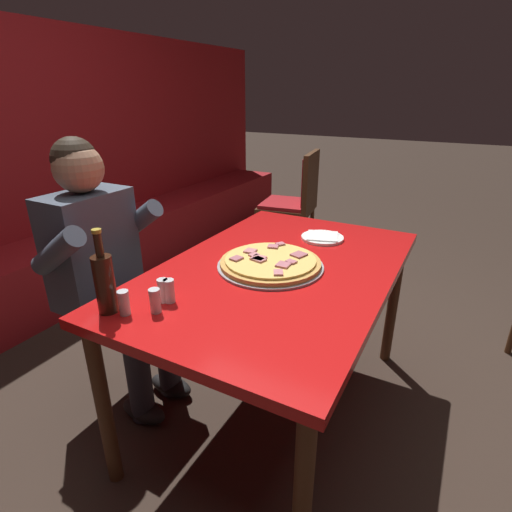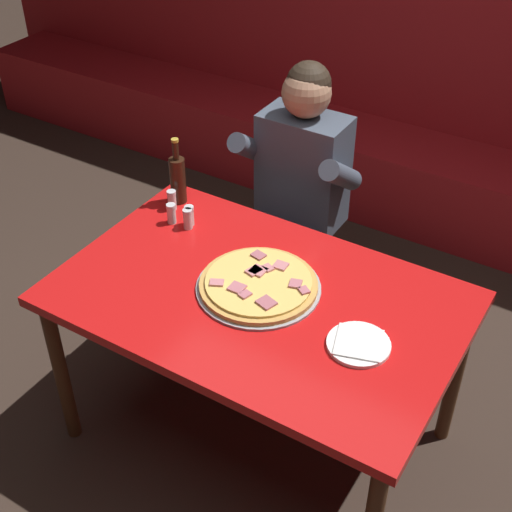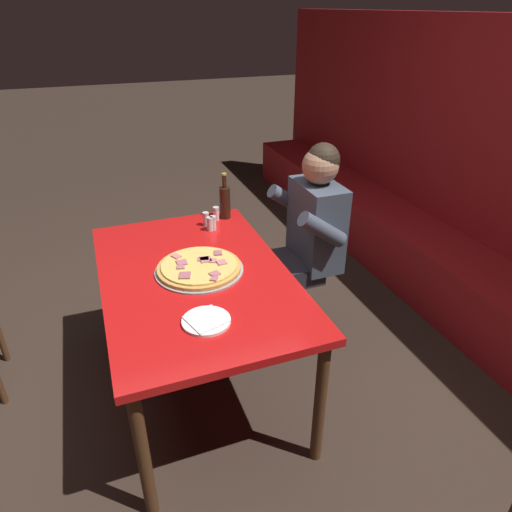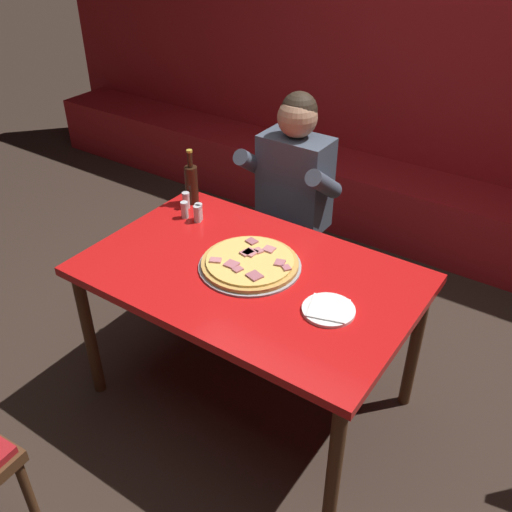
{
  "view_description": "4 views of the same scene",
  "coord_description": "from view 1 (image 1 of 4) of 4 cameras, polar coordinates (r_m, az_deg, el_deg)",
  "views": [
    {
      "loc": [
        -1.4,
        -0.65,
        1.45
      ],
      "look_at": [
        0.1,
        0.16,
        0.74
      ],
      "focal_mm": 28.0,
      "sensor_mm": 36.0,
      "label": 1
    },
    {
      "loc": [
        1.0,
        -1.64,
        2.39
      ],
      "look_at": [
        -0.11,
        0.16,
        0.78
      ],
      "focal_mm": 50.0,
      "sensor_mm": 36.0,
      "label": 2
    },
    {
      "loc": [
        1.95,
        -0.39,
        1.94
      ],
      "look_at": [
        0.01,
        0.33,
        0.8
      ],
      "focal_mm": 32.0,
      "sensor_mm": 36.0,
      "label": 3
    },
    {
      "loc": [
        1.16,
        -1.64,
        2.17
      ],
      "look_at": [
        0.02,
        0.02,
        0.83
      ],
      "focal_mm": 40.0,
      "sensor_mm": 36.0,
      "label": 4
    }
  ],
  "objects": [
    {
      "name": "dining_chair_near_right",
      "position": [
        3.47,
        5.7,
        8.1
      ],
      "size": [
        0.5,
        0.5,
        0.98
      ],
      "color": "#4C2D19",
      "rests_on": "ground_plane"
    },
    {
      "name": "booth_bench",
      "position": [
        3.12,
        -29.71,
        -3.55
      ],
      "size": [
        6.46,
        0.48,
        0.46
      ],
      "primitive_type": "cube",
      "color": "#A3191E",
      "rests_on": "ground_plane"
    },
    {
      "name": "plate_white_paper",
      "position": [
        2.02,
        9.46,
        2.64
      ],
      "size": [
        0.21,
        0.21,
        0.02
      ],
      "color": "white",
      "rests_on": "main_dining_table"
    },
    {
      "name": "shaker_oregano",
      "position": [
        1.38,
        -14.21,
        -6.38
      ],
      "size": [
        0.04,
        0.04,
        0.09
      ],
      "color": "silver",
      "rests_on": "main_dining_table"
    },
    {
      "name": "main_dining_table",
      "position": [
        1.72,
        3.13,
        -3.86
      ],
      "size": [
        1.43,
        0.91,
        0.76
      ],
      "color": "#4C2D19",
      "rests_on": "ground_plane"
    },
    {
      "name": "shaker_parmesan",
      "position": [
        1.39,
        -18.32,
        -6.51
      ],
      "size": [
        0.04,
        0.04,
        0.09
      ],
      "color": "silver",
      "rests_on": "main_dining_table"
    },
    {
      "name": "shaker_black_pepper",
      "position": [
        1.43,
        -12.25,
        -5.05
      ],
      "size": [
        0.04,
        0.04,
        0.09
      ],
      "color": "silver",
      "rests_on": "main_dining_table"
    },
    {
      "name": "diner_seated_blue_shirt",
      "position": [
        1.93,
        -20.45,
        -1.5
      ],
      "size": [
        0.53,
        0.53,
        1.27
      ],
      "color": "black",
      "rests_on": "ground_plane"
    },
    {
      "name": "beer_bottle",
      "position": [
        1.4,
        -20.82,
        -3.46
      ],
      "size": [
        0.07,
        0.07,
        0.29
      ],
      "color": "black",
      "rests_on": "main_dining_table"
    },
    {
      "name": "shaker_red_pepper_flakes",
      "position": [
        1.44,
        -13.12,
        -4.97
      ],
      "size": [
        0.04,
        0.04,
        0.09
      ],
      "color": "silver",
      "rests_on": "main_dining_table"
    },
    {
      "name": "pizza",
      "position": [
        1.68,
        2.07,
        -0.98
      ],
      "size": [
        0.45,
        0.45,
        0.05
      ],
      "color": "#9E9EA3",
      "rests_on": "main_dining_table"
    },
    {
      "name": "ground_plane",
      "position": [
        2.12,
        2.72,
        -20.65
      ],
      "size": [
        24.0,
        24.0,
        0.0
      ],
      "primitive_type": "plane",
      "color": "#33261E"
    }
  ]
}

